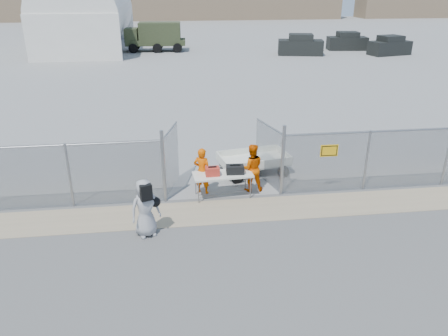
{
  "coord_description": "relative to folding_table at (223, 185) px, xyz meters",
  "views": [
    {
      "loc": [
        -1.71,
        -11.28,
        6.84
      ],
      "look_at": [
        0.0,
        2.0,
        1.1
      ],
      "focal_mm": 35.0,
      "sensor_mm": 36.0,
      "label": 1
    }
  ],
  "objects": [
    {
      "name": "black_duffel",
      "position": [
        0.42,
        -0.01,
        0.57
      ],
      "size": [
        0.61,
        0.38,
        0.29
      ],
      "primitive_type": "cube",
      "rotation": [
        0.0,
        0.0,
        -0.06
      ],
      "color": "black",
      "rests_on": "folding_table"
    },
    {
      "name": "ground",
      "position": [
        0.03,
        -2.09,
        -0.42
      ],
      "size": [
        160.0,
        160.0,
        0.0
      ],
      "primitive_type": "plane",
      "color": "#515151"
    },
    {
      "name": "orange_bag",
      "position": [
        -0.36,
        -0.08,
        0.57
      ],
      "size": [
        0.47,
        0.32,
        0.29
      ],
      "primitive_type": "cube",
      "rotation": [
        0.0,
        0.0,
        0.04
      ],
      "color": "red",
      "rests_on": "folding_table"
    },
    {
      "name": "visitor",
      "position": [
        -2.51,
        -2.17,
        0.45
      ],
      "size": [
        1.0,
        0.82,
        1.75
      ],
      "primitive_type": "imported",
      "rotation": [
        0.0,
        0.0,
        0.36
      ],
      "color": "#98989B",
      "rests_on": "ground"
    },
    {
      "name": "parked_vehicle_near",
      "position": [
        11.67,
        30.26,
        0.57
      ],
      "size": [
        4.72,
        2.88,
        1.99
      ],
      "primitive_type": null,
      "rotation": [
        0.0,
        0.0,
        -0.22
      ],
      "color": "black",
      "rests_on": "ground"
    },
    {
      "name": "dirt_strip",
      "position": [
        0.03,
        -1.09,
        -0.42
      ],
      "size": [
        44.0,
        1.6,
        0.01
      ],
      "primitive_type": "cube",
      "color": "tan",
      "rests_on": "ground"
    },
    {
      "name": "utility_trailer",
      "position": [
        1.43,
        1.87,
        -0.01
      ],
      "size": [
        3.64,
        2.32,
        0.82
      ],
      "primitive_type": null,
      "rotation": [
        0.0,
        0.0,
        0.18
      ],
      "color": "silver",
      "rests_on": "ground"
    },
    {
      "name": "security_worker_left",
      "position": [
        -0.67,
        0.36,
        0.41
      ],
      "size": [
        0.72,
        0.62,
        1.67
      ],
      "primitive_type": "imported",
      "rotation": [
        0.0,
        0.0,
        2.71
      ],
      "color": "#DA5000",
      "rests_on": "ground"
    },
    {
      "name": "quonset_hangar",
      "position": [
        -9.97,
        37.91,
        3.58
      ],
      "size": [
        9.0,
        18.0,
        8.0
      ],
      "primitive_type": null,
      "color": "white",
      "rests_on": "ground"
    },
    {
      "name": "security_worker_right",
      "position": [
        1.06,
        0.36,
        0.44
      ],
      "size": [
        0.85,
        0.67,
        1.73
      ],
      "primitive_type": "imported",
      "rotation": [
        0.0,
        0.0,
        3.12
      ],
      "color": "#DA5000",
      "rests_on": "ground"
    },
    {
      "name": "parked_vehicle_mid",
      "position": [
        17.66,
        33.0,
        0.5
      ],
      "size": [
        4.28,
        2.31,
        1.85
      ],
      "primitive_type": null,
      "rotation": [
        0.0,
        0.0,
        -0.11
      ],
      "color": "black",
      "rests_on": "ground"
    },
    {
      "name": "military_truck",
      "position": [
        -2.74,
        34.6,
        1.04
      ],
      "size": [
        6.27,
        2.6,
        2.93
      ],
      "primitive_type": null,
      "rotation": [
        0.0,
        0.0,
        -0.05
      ],
      "color": "#333C22",
      "rests_on": "ground"
    },
    {
      "name": "parked_vehicle_far",
      "position": [
        20.54,
        29.07,
        0.5
      ],
      "size": [
        4.41,
        2.75,
        1.85
      ],
      "primitive_type": null,
      "rotation": [
        0.0,
        0.0,
        0.23
      ],
      "color": "black",
      "rests_on": "ground"
    },
    {
      "name": "chain_link_fence",
      "position": [
        0.03,
        -0.09,
        0.68
      ],
      "size": [
        40.0,
        0.2,
        2.2
      ],
      "primitive_type": null,
      "color": "gray",
      "rests_on": "ground"
    },
    {
      "name": "folding_table",
      "position": [
        0.0,
        0.0,
        0.0
      ],
      "size": [
        2.06,
        0.98,
        0.85
      ],
      "primitive_type": null,
      "rotation": [
        0.0,
        0.0,
        0.08
      ],
      "color": "silver",
      "rests_on": "ground"
    },
    {
      "name": "tarmac_inside",
      "position": [
        0.03,
        39.91,
        -0.42
      ],
      "size": [
        160.0,
        80.0,
        0.01
      ],
      "primitive_type": "cube",
      "color": "gray",
      "rests_on": "ground"
    }
  ]
}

